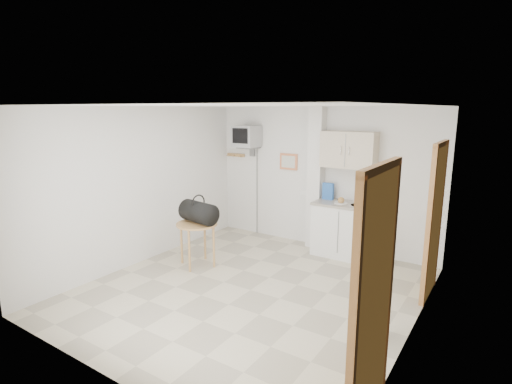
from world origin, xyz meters
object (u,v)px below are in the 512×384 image
Objects in this scene: round_table at (197,229)px; duffel_bag at (199,212)px; crt_television at (247,137)px; water_bottle at (379,323)px.

duffel_bag is at bearing 78.26° from round_table.
crt_television reaches higher than duffel_bag.
water_bottle is at bearing -9.04° from round_table.
water_bottle is at bearing -0.01° from duffel_bag.
crt_television is 3.26× the size of duffel_bag.
crt_television is at bearing 108.13° from duffel_bag.
round_table is 3.11m from water_bottle.
duffel_bag is 1.66× the size of water_bottle.
crt_television reaches higher than water_bottle.
crt_television is at bearing 145.87° from water_bottle.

